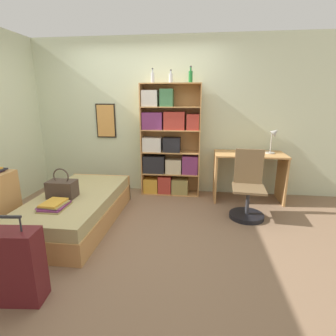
{
  "coord_description": "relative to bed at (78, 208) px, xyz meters",
  "views": [
    {
      "loc": [
        0.9,
        -3.03,
        1.61
      ],
      "look_at": [
        0.51,
        0.19,
        0.75
      ],
      "focal_mm": 28.0,
      "sensor_mm": 36.0,
      "label": 1
    }
  ],
  "objects": [
    {
      "name": "handbag",
      "position": [
        -0.12,
        -0.13,
        0.32
      ],
      "size": [
        0.34,
        0.22,
        0.38
      ],
      "color": "#47382D",
      "rests_on": "bed"
    },
    {
      "name": "desk",
      "position": [
        2.37,
        1.13,
        0.33
      ],
      "size": [
        1.09,
        0.57,
        0.78
      ],
      "color": "tan",
      "rests_on": "ground_plane"
    },
    {
      "name": "bed",
      "position": [
        0.0,
        0.0,
        0.0
      ],
      "size": [
        0.94,
        1.85,
        0.41
      ],
      "color": "tan",
      "rests_on": "ground_plane"
    },
    {
      "name": "bottle_clear",
      "position": [
        1.41,
        1.28,
        1.75
      ],
      "size": [
        0.06,
        0.06,
        0.25
      ],
      "color": "#1E6B2D",
      "rests_on": "bookcase"
    },
    {
      "name": "suitcase",
      "position": [
        0.11,
        -1.4,
        0.11
      ],
      "size": [
        0.51,
        0.26,
        0.75
      ],
      "color": "#5B191E",
      "rests_on": "ground_plane"
    },
    {
      "name": "bottle_green",
      "position": [
        0.8,
        1.29,
        1.74
      ],
      "size": [
        0.06,
        0.06,
        0.23
      ],
      "color": "#B7BCC1",
      "rests_on": "bookcase"
    },
    {
      "name": "ground_plane",
      "position": [
        0.67,
        -0.02,
        -0.2
      ],
      "size": [
        14.0,
        14.0,
        0.0
      ],
      "primitive_type": "plane",
      "color": "#84664C"
    },
    {
      "name": "book_stack_on_bed",
      "position": [
        -0.04,
        -0.46,
        0.24
      ],
      "size": [
        0.31,
        0.35,
        0.07
      ],
      "color": "#99894C",
      "rests_on": "bed"
    },
    {
      "name": "desk_lamp",
      "position": [
        2.72,
        1.16,
        0.85
      ],
      "size": [
        0.19,
        0.14,
        0.42
      ],
      "color": "#ADA89E",
      "rests_on": "desk"
    },
    {
      "name": "bottle_brown",
      "position": [
        1.1,
        1.27,
        1.73
      ],
      "size": [
        0.06,
        0.06,
        0.2
      ],
      "color": "#B7BCC1",
      "rests_on": "bookcase"
    },
    {
      "name": "desk_chair",
      "position": [
        2.26,
        0.47,
        0.1
      ],
      "size": [
        0.47,
        0.47,
        0.94
      ],
      "color": "black",
      "rests_on": "ground_plane"
    },
    {
      "name": "bookcase",
      "position": [
        1.05,
        1.26,
        0.64
      ],
      "size": [
        0.98,
        0.3,
        1.85
      ],
      "color": "tan",
      "rests_on": "ground_plane"
    },
    {
      "name": "wall_back",
      "position": [
        0.67,
        1.46,
        1.1
      ],
      "size": [
        10.0,
        0.09,
        2.6
      ],
      "color": "beige",
      "rests_on": "ground_plane"
    }
  ]
}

